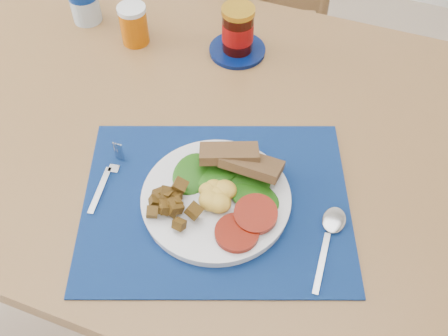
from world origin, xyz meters
TOP-DOWN VIEW (x-y plane):
  - table at (0.00, 0.20)m, footprint 1.40×0.90m
  - chair_far at (0.01, 0.89)m, footprint 0.47×0.46m
  - placemat at (0.18, 0.03)m, footprint 0.57×0.51m
  - breakfast_plate at (0.18, 0.03)m, footprint 0.26×0.26m
  - fork at (-0.02, 0.02)m, footprint 0.03×0.15m
  - spoon at (0.39, 0.04)m, footprint 0.04×0.17m
  - juice_glass at (-0.16, 0.39)m, footprint 0.06×0.06m
  - jam_on_saucer at (0.08, 0.44)m, footprint 0.13×0.13m

SIDE VIEW (x-z plane):
  - chair_far at x=0.01m, z-range 0.01..1.06m
  - table at x=0.00m, z-range 0.29..1.04m
  - placemat at x=0.18m, z-range 0.75..0.75m
  - fork at x=-0.02m, z-range 0.75..0.76m
  - spoon at x=0.39m, z-range 0.75..0.76m
  - breakfast_plate at x=0.18m, z-range 0.74..0.80m
  - juice_glass at x=-0.16m, z-range 0.75..0.84m
  - jam_on_saucer at x=0.08m, z-range 0.74..0.86m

